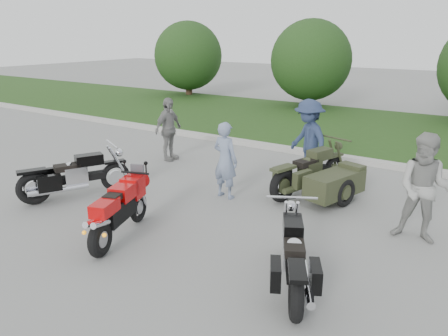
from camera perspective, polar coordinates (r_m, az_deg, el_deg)
The scene contains 13 objects.
ground at distance 8.07m, azimuth -7.90°, elevation -7.59°, with size 80.00×80.00×0.00m, color gray.
curb at distance 12.87m, azimuth 10.00°, elevation 2.15°, with size 60.00×0.30×0.15m, color #AEACA4.
grass_strip at distance 16.67m, azimuth 15.87°, elevation 5.17°, with size 60.00×8.00×0.14m, color #2C511B.
tree_far_left at distance 24.14m, azimuth -4.69°, elevation 14.40°, with size 3.60×3.60×4.00m.
tree_mid_left at distance 20.56m, azimuth 11.28°, elevation 13.65°, with size 3.60×3.60×4.00m.
sportbike_red at distance 7.56m, azimuth -13.60°, elevation -5.20°, with size 0.81×1.89×0.93m.
cruiser_left at distance 9.71m, azimuth -19.34°, elevation -1.17°, with size 1.20×2.16×0.91m.
cruiser_right at distance 6.11m, azimuth 9.10°, elevation -11.70°, with size 1.17×2.01×0.85m.
cruiser_sidecar at distance 9.35m, azimuth 12.78°, elevation -1.46°, with size 1.57×2.37×0.93m.
person_stripe at distance 9.13m, azimuth 0.17°, elevation 1.02°, with size 0.60×0.39×1.63m, color #7887A4.
person_grey at distance 7.87m, azimuth 24.74°, elevation -2.48°, with size 0.90×0.70×1.85m, color #9B9C96.
person_denim at distance 10.43m, azimuth 10.94°, elevation 3.58°, with size 1.24×0.71×1.92m, color navy.
person_back at distance 12.00m, azimuth -7.28°, elevation 5.04°, with size 1.01×0.42×1.72m, color gray.
Camera 1 is at (4.95, -5.42, 3.37)m, focal length 35.00 mm.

